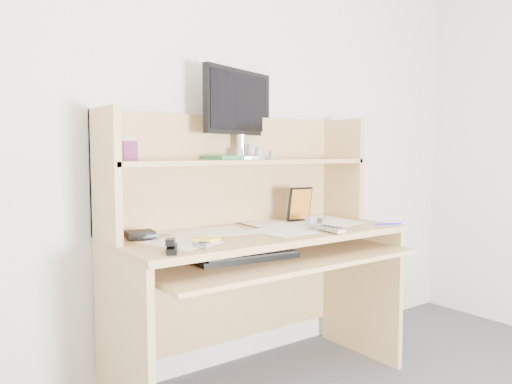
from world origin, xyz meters
TOP-DOWN VIEW (x-y plane):
  - back_wall at (0.00, 1.80)m, footprint 3.60×0.04m
  - desk at (0.00, 1.56)m, footprint 1.40×0.70m
  - paper_clutter at (0.00, 1.48)m, footprint 1.32×0.54m
  - keyboard at (-0.16, 1.38)m, footprint 0.48×0.22m
  - tv_remote at (0.23, 1.25)m, footprint 0.07×0.17m
  - flip_phone at (-0.43, 1.28)m, footprint 0.06×0.08m
  - stapler at (-0.56, 1.28)m, footprint 0.10×0.14m
  - wallet at (-0.55, 1.60)m, footprint 0.13×0.11m
  - sticky_note_pad at (-0.35, 1.40)m, footprint 0.11×0.11m
  - digital_camera at (0.27, 1.41)m, footprint 0.09×0.04m
  - game_case at (0.33, 1.58)m, footprint 0.13×0.04m
  - blue_pen at (0.60, 1.23)m, footprint 0.13×0.06m
  - card_box at (-0.57, 1.64)m, footprint 0.06×0.03m
  - shelf_book at (-0.09, 1.67)m, footprint 0.15×0.20m
  - chip_stack_a at (0.01, 1.67)m, footprint 0.05×0.05m
  - chip_stack_b at (0.09, 1.62)m, footprint 0.04×0.04m
  - chip_stack_c at (0.15, 1.59)m, footprint 0.05×0.05m
  - chip_stack_d at (0.06, 1.64)m, footprint 0.06×0.06m
  - monitor at (0.03, 1.71)m, footprint 0.50×0.26m

SIDE VIEW (x-z plane):
  - keyboard at x=-0.16m, z-range 0.65..0.68m
  - desk at x=0.00m, z-range 0.04..1.34m
  - paper_clutter at x=0.00m, z-range 0.75..0.76m
  - sticky_note_pad at x=-0.35m, z-range 0.75..0.76m
  - blue_pen at x=0.60m, z-range 0.76..0.76m
  - tv_remote at x=0.23m, z-range 0.76..0.77m
  - flip_phone at x=-0.43m, z-range 0.76..0.78m
  - wallet at x=-0.55m, z-range 0.76..0.79m
  - stapler at x=-0.56m, z-range 0.76..0.80m
  - digital_camera at x=0.27m, z-range 0.76..0.81m
  - game_case at x=0.33m, z-range 0.76..0.94m
  - shelf_book at x=-0.09m, z-range 1.08..1.10m
  - chip_stack_c at x=0.15m, z-range 1.08..1.13m
  - chip_stack_a at x=0.01m, z-range 1.08..1.14m
  - chip_stack_b at x=0.09m, z-range 1.08..1.14m
  - chip_stack_d at x=0.06m, z-range 1.08..1.16m
  - card_box at x=-0.57m, z-range 1.08..1.16m
  - back_wall at x=0.00m, z-range 0.00..2.50m
  - monitor at x=0.03m, z-range 1.10..1.54m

